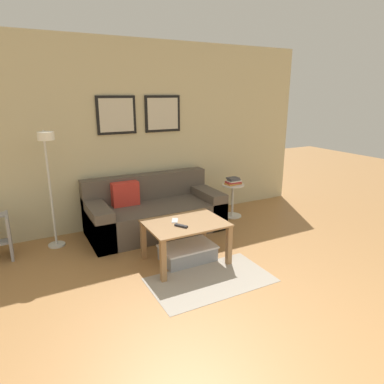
# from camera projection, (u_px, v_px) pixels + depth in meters

# --- Properties ---
(wall_back) EXTENTS (5.60, 0.09, 2.55)m
(wall_back) POSITION_uv_depth(u_px,v_px,m) (134.00, 135.00, 4.79)
(wall_back) COLOR #C6BC93
(wall_back) RESTS_ON ground_plane
(area_rug) EXTENTS (1.25, 0.72, 0.01)m
(area_rug) POSITION_uv_depth(u_px,v_px,m) (211.00, 280.00, 3.51)
(area_rug) COLOR #A39989
(area_rug) RESTS_ON ground_plane
(couch) EXTENTS (1.81, 0.86, 0.74)m
(couch) POSITION_uv_depth(u_px,v_px,m) (154.00, 212.00, 4.73)
(couch) COLOR brown
(couch) RESTS_ON ground_plane
(coffee_table) EXTENTS (0.87, 0.64, 0.47)m
(coffee_table) POSITION_uv_depth(u_px,v_px,m) (185.00, 230.00, 3.81)
(coffee_table) COLOR #997047
(coffee_table) RESTS_ON ground_plane
(storage_bin) EXTENTS (0.61, 0.39, 0.18)m
(storage_bin) POSITION_uv_depth(u_px,v_px,m) (188.00, 253.00, 3.91)
(storage_bin) COLOR gray
(storage_bin) RESTS_ON ground_plane
(floor_lamp) EXTENTS (0.21, 0.45, 1.45)m
(floor_lamp) POSITION_uv_depth(u_px,v_px,m) (49.00, 169.00, 3.90)
(floor_lamp) COLOR silver
(floor_lamp) RESTS_ON ground_plane
(side_table) EXTENTS (0.34, 0.34, 0.51)m
(side_table) POSITION_uv_depth(u_px,v_px,m) (233.00, 197.00, 5.25)
(side_table) COLOR silver
(side_table) RESTS_ON ground_plane
(book_stack) EXTENTS (0.24, 0.17, 0.11)m
(book_stack) POSITION_uv_depth(u_px,v_px,m) (233.00, 181.00, 5.19)
(book_stack) COLOR #D18438
(book_stack) RESTS_ON side_table
(remote_control) EXTENTS (0.11, 0.15, 0.02)m
(remote_control) POSITION_uv_depth(u_px,v_px,m) (181.00, 226.00, 3.66)
(remote_control) COLOR #232328
(remote_control) RESTS_ON coffee_table
(cell_phone) EXTENTS (0.13, 0.15, 0.01)m
(cell_phone) POSITION_uv_depth(u_px,v_px,m) (175.00, 220.00, 3.83)
(cell_phone) COLOR silver
(cell_phone) RESTS_ON coffee_table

